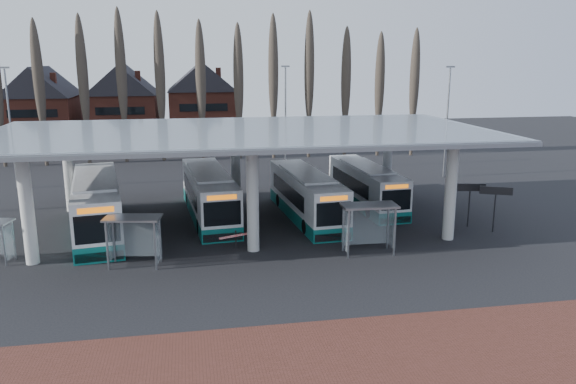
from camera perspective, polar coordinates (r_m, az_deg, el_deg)
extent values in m
plane|color=black|center=(30.31, -2.97, -7.46)|extent=(140.00, 140.00, 0.00)
cylinder|color=silver|center=(32.73, -24.97, -1.65)|extent=(0.70, 0.70, 6.00)
cylinder|color=silver|center=(43.19, -21.41, 2.07)|extent=(0.70, 0.70, 6.00)
cylinder|color=silver|center=(31.78, -3.61, -0.81)|extent=(0.70, 0.70, 6.00)
cylinder|color=silver|center=(42.49, -5.33, 2.76)|extent=(0.70, 0.70, 6.00)
cylinder|color=silver|center=(35.18, 16.20, 0.06)|extent=(0.70, 0.70, 6.00)
cylinder|color=silver|center=(45.08, 10.07, 3.22)|extent=(0.70, 0.70, 6.00)
cube|color=gray|center=(36.57, -4.69, 6.22)|extent=(32.00, 16.00, 0.12)
cube|color=silver|center=(36.56, -4.69, 6.32)|extent=(31.50, 15.50, 0.04)
cone|color=#473D33|center=(62.93, -23.83, 9.03)|extent=(0.36, 0.36, 14.50)
ellipsoid|color=#473D33|center=(62.86, -23.98, 10.60)|extent=(1.10, 1.10, 11.02)
cone|color=#473D33|center=(62.13, -20.20, 9.30)|extent=(0.36, 0.36, 14.50)
ellipsoid|color=#473D33|center=(62.05, -20.33, 10.90)|extent=(1.10, 1.10, 11.02)
cone|color=#473D33|center=(61.58, -16.49, 9.54)|extent=(0.36, 0.36, 14.50)
ellipsoid|color=#473D33|center=(61.50, -16.60, 11.15)|extent=(1.10, 1.10, 11.02)
cone|color=#473D33|center=(61.28, -12.72, 9.74)|extent=(0.36, 0.36, 14.50)
ellipsoid|color=#473D33|center=(61.21, -12.80, 11.36)|extent=(1.10, 1.10, 11.02)
cone|color=#473D33|center=(61.25, -8.92, 9.90)|extent=(0.36, 0.36, 14.50)
ellipsoid|color=#473D33|center=(61.17, -8.98, 11.52)|extent=(1.10, 1.10, 11.02)
cone|color=#473D33|center=(61.47, -5.14, 10.01)|extent=(0.36, 0.36, 14.50)
ellipsoid|color=#473D33|center=(61.40, -5.17, 11.64)|extent=(1.10, 1.10, 11.02)
cone|color=#473D33|center=(61.96, -1.40, 10.09)|extent=(0.36, 0.36, 14.50)
ellipsoid|color=#473D33|center=(61.88, -1.40, 11.70)|extent=(1.10, 1.10, 11.02)
cone|color=#473D33|center=(62.69, 2.28, 10.12)|extent=(0.36, 0.36, 14.50)
ellipsoid|color=#473D33|center=(62.62, 2.29, 11.71)|extent=(1.10, 1.10, 11.02)
cone|color=#473D33|center=(63.67, 5.85, 10.11)|extent=(0.36, 0.36, 14.50)
ellipsoid|color=#473D33|center=(63.60, 5.89, 11.68)|extent=(1.10, 1.10, 11.02)
cone|color=#473D33|center=(64.88, 9.30, 10.07)|extent=(0.36, 0.36, 14.50)
ellipsoid|color=#473D33|center=(64.81, 9.36, 11.60)|extent=(1.10, 1.10, 11.02)
cone|color=#473D33|center=(66.31, 12.61, 9.99)|extent=(0.36, 0.36, 14.50)
ellipsoid|color=#473D33|center=(66.25, 12.69, 11.49)|extent=(1.10, 1.10, 11.02)
cube|color=brown|center=(74.47, -23.52, 6.65)|extent=(8.00, 10.00, 7.00)
pyramid|color=black|center=(74.11, -24.03, 12.02)|extent=(8.30, 10.30, 3.50)
cube|color=brown|center=(72.88, -16.19, 7.10)|extent=(8.00, 10.00, 7.00)
pyramid|color=black|center=(72.52, -16.55, 12.60)|extent=(8.30, 10.30, 3.50)
cube|color=brown|center=(72.52, -8.65, 7.44)|extent=(8.00, 10.00, 7.00)
pyramid|color=black|center=(72.16, -8.85, 12.98)|extent=(8.30, 10.30, 3.50)
cylinder|color=slate|center=(52.51, -26.31, 5.67)|extent=(0.16, 0.16, 10.00)
cube|color=slate|center=(52.20, -26.90, 11.21)|extent=(0.80, 0.15, 0.15)
cylinder|color=slate|center=(55.25, -0.26, 7.36)|extent=(0.16, 0.16, 10.00)
cube|color=slate|center=(54.95, -0.27, 12.65)|extent=(0.80, 0.15, 0.15)
cylinder|color=slate|center=(53.85, 15.83, 6.70)|extent=(0.16, 0.16, 10.00)
cube|color=slate|center=(53.55, 16.18, 12.12)|extent=(0.80, 0.15, 0.15)
cube|color=white|center=(37.71, -18.87, -1.01)|extent=(4.49, 12.79, 2.92)
cube|color=#0D655E|center=(38.06, -18.71, -3.07)|extent=(4.52, 12.81, 0.94)
cube|color=white|center=(37.38, -19.04, 1.24)|extent=(3.49, 7.79, 0.19)
cube|color=black|center=(38.19, -18.89, -0.67)|extent=(4.02, 9.33, 1.15)
cube|color=black|center=(31.65, -18.81, -3.58)|extent=(2.33, 0.41, 1.57)
cube|color=black|center=(43.78, -18.93, 1.05)|extent=(2.25, 0.40, 1.25)
cube|color=#D9620C|center=(31.38, -18.95, -1.76)|extent=(1.85, 0.33, 0.31)
cube|color=black|center=(32.14, -18.60, -6.25)|extent=(2.51, 0.46, 0.52)
cylinder|color=black|center=(34.29, -20.68, -4.96)|extent=(0.44, 1.03, 1.00)
cylinder|color=black|center=(34.25, -16.64, -4.66)|extent=(0.44, 1.03, 1.00)
cylinder|color=black|center=(41.62, -20.41, -1.79)|extent=(0.44, 1.03, 1.00)
cylinder|color=black|center=(41.59, -17.10, -1.54)|extent=(0.44, 1.03, 1.00)
cube|color=white|center=(39.24, -8.01, -0.02)|extent=(3.58, 12.06, 2.77)
cube|color=#0D655E|center=(39.56, -7.95, -1.90)|extent=(3.60, 12.08, 0.89)
cube|color=white|center=(38.93, -8.08, 2.04)|extent=(2.90, 7.30, 0.18)
cube|color=black|center=(39.69, -8.11, 0.28)|extent=(3.32, 8.75, 1.09)
cube|color=black|center=(33.54, -6.69, -2.19)|extent=(2.22, 0.26, 1.48)
cube|color=black|center=(44.96, -9.01, 1.79)|extent=(2.14, 0.25, 1.19)
cube|color=#D9620C|center=(33.29, -6.74, -0.55)|extent=(1.76, 0.21, 0.30)
cube|color=black|center=(33.97, -6.63, -4.60)|extent=(2.40, 0.29, 0.49)
cylinder|color=black|center=(35.83, -8.97, -3.50)|extent=(0.36, 0.97, 0.95)
cylinder|color=black|center=(36.14, -5.36, -3.25)|extent=(0.36, 0.97, 0.95)
cylinder|color=black|center=(42.78, -10.08, -0.78)|extent=(0.36, 0.97, 0.95)
cylinder|color=black|center=(43.03, -7.05, -0.59)|extent=(0.36, 0.97, 0.95)
cube|color=white|center=(38.83, 1.87, -0.11)|extent=(3.34, 11.70, 2.69)
cube|color=#0D655E|center=(39.15, 1.85, -1.96)|extent=(3.36, 11.72, 0.87)
cube|color=white|center=(38.52, 1.88, 1.91)|extent=(2.74, 7.08, 0.17)
cube|color=black|center=(39.25, 1.67, 0.18)|extent=(3.12, 8.48, 1.06)
cube|color=black|center=(33.51, 4.65, -2.24)|extent=(2.16, 0.22, 1.44)
cube|color=black|center=(44.22, -0.24, 1.69)|extent=(2.08, 0.22, 1.15)
cube|color=#D9620C|center=(33.27, 4.68, -0.65)|extent=(1.72, 0.18, 0.29)
cube|color=black|center=(33.93, 4.60, -4.59)|extent=(2.33, 0.26, 0.48)
cylinder|color=black|center=(35.47, 1.80, -3.54)|extent=(0.34, 0.94, 0.92)
cylinder|color=black|center=(36.13, 5.19, -3.27)|extent=(0.34, 0.94, 0.92)
cylinder|color=black|center=(42.01, -0.90, -0.85)|extent=(0.34, 0.94, 0.92)
cylinder|color=black|center=(42.57, 2.01, -0.67)|extent=(0.34, 0.94, 0.92)
cube|color=white|center=(42.63, 7.93, 0.87)|extent=(2.96, 11.09, 2.56)
cube|color=#0D655E|center=(42.91, 7.88, -0.74)|extent=(2.98, 11.11, 0.82)
cube|color=white|center=(42.37, 7.99, 2.62)|extent=(2.47, 6.69, 0.16)
cube|color=black|center=(43.03, 7.71, 1.12)|extent=(2.82, 8.02, 1.01)
cube|color=black|center=(37.72, 10.93, -0.81)|extent=(2.05, 0.17, 1.37)
cube|color=black|center=(47.64, 5.56, 2.36)|extent=(1.98, 0.17, 1.10)
cube|color=#D9620C|center=(37.51, 10.99, 0.54)|extent=(1.63, 0.14, 0.27)
cube|color=black|center=(38.08, 10.84, -2.81)|extent=(2.22, 0.20, 0.46)
cylinder|color=black|center=(39.40, 8.27, -1.98)|extent=(0.31, 0.89, 0.88)
cylinder|color=black|center=(40.22, 11.07, -1.78)|extent=(0.31, 0.89, 0.88)
cylinder|color=black|center=(45.47, 5.18, 0.17)|extent=(0.31, 0.89, 0.88)
cylinder|color=black|center=(46.18, 7.67, 0.31)|extent=(0.31, 0.89, 0.88)
cube|color=gray|center=(33.42, -26.89, -4.90)|extent=(0.09, 0.09, 2.25)
cube|color=gray|center=(34.25, -26.10, -4.40)|extent=(0.09, 0.09, 2.25)
cube|color=silver|center=(33.80, -26.43, -4.58)|extent=(0.25, 0.97, 1.80)
cube|color=gray|center=(30.75, -17.89, -5.24)|extent=(0.10, 0.10, 2.60)
cube|color=gray|center=(30.08, -13.34, -5.36)|extent=(0.10, 0.10, 2.60)
cube|color=gray|center=(31.78, -17.27, -4.59)|extent=(0.10, 0.10, 2.60)
cube|color=gray|center=(31.14, -12.86, -4.69)|extent=(0.10, 0.10, 2.60)
cube|color=gray|center=(30.52, -15.52, -2.55)|extent=(3.13, 1.95, 0.10)
cube|color=silver|center=(31.47, -15.07, -4.52)|extent=(2.47, 0.48, 2.08)
cube|color=silver|center=(31.26, -17.68, -4.82)|extent=(0.24, 1.14, 2.08)
cube|color=silver|center=(30.58, -13.00, -4.92)|extent=(0.24, 1.14, 2.08)
cube|color=gray|center=(31.10, 6.17, -4.30)|extent=(0.09, 0.09, 2.75)
cube|color=gray|center=(31.85, 10.79, -4.04)|extent=(0.09, 0.09, 2.75)
cube|color=gray|center=(32.22, 5.63, -3.65)|extent=(0.09, 0.09, 2.75)
cube|color=gray|center=(32.94, 10.11, -3.42)|extent=(0.09, 0.09, 2.75)
cube|color=gray|center=(31.61, 8.28, -1.37)|extent=(3.13, 1.64, 0.11)
cube|color=silver|center=(32.59, 7.87, -3.42)|extent=(2.64, 0.13, 2.20)
cube|color=silver|center=(31.63, 5.80, -3.88)|extent=(0.08, 1.21, 2.20)
cube|color=silver|center=(32.39, 10.54, -3.62)|extent=(0.08, 1.21, 2.20)
cylinder|color=black|center=(37.89, 20.24, -1.73)|extent=(0.09, 0.09, 2.89)
cube|color=black|center=(37.60, 20.39, 0.13)|extent=(1.86, 0.91, 0.50)
cylinder|color=black|center=(38.54, 17.91, -1.34)|extent=(0.09, 0.09, 2.84)
cube|color=black|center=(38.26, 18.04, 0.45)|extent=(1.94, 0.46, 0.49)
cube|color=black|center=(32.89, -5.32, -4.82)|extent=(0.08, 0.08, 1.08)
cube|color=red|center=(32.30, -5.26, -4.43)|extent=(2.04, 0.89, 0.10)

